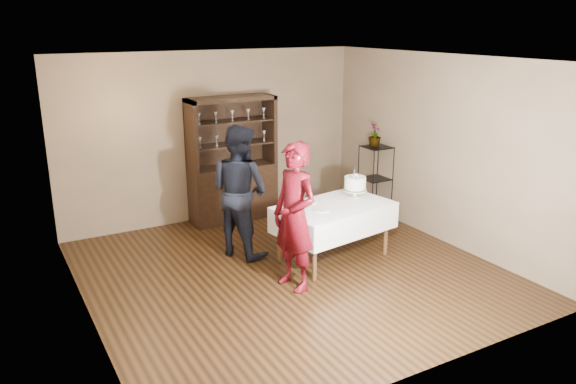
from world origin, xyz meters
name	(u,v)px	position (x,y,z in m)	size (l,w,h in m)	color
floor	(291,271)	(0.00, 0.00, 0.00)	(5.00, 5.00, 0.00)	black
ceiling	(291,59)	(0.00, 0.00, 2.70)	(5.00, 5.00, 0.00)	white
back_wall	(214,136)	(0.00, 2.50, 1.35)	(5.00, 0.02, 2.70)	brown
wall_left	(79,202)	(-2.50, 0.00, 1.35)	(0.02, 5.00, 2.70)	brown
wall_right	(441,149)	(2.50, 0.00, 1.35)	(0.02, 5.00, 2.70)	brown
china_hutch	(233,180)	(0.20, 2.25, 0.66)	(1.40, 0.48, 2.00)	black
plant_etagere	(375,179)	(2.28, 1.20, 0.65)	(0.42, 0.42, 1.20)	black
cake_table	(334,218)	(0.73, 0.10, 0.58)	(1.66, 1.17, 0.77)	silver
woman	(295,217)	(-0.17, -0.39, 0.90)	(0.66, 0.43, 1.81)	#3E050C
man	(239,191)	(-0.30, 0.88, 0.91)	(0.89, 0.69, 1.82)	black
cake	(355,184)	(1.18, 0.26, 0.95)	(0.33, 0.33, 0.46)	silver
plate_near	(321,210)	(0.45, -0.01, 0.77)	(0.21, 0.21, 0.01)	silver
plate_far	(311,202)	(0.51, 0.34, 0.77)	(0.16, 0.16, 0.01)	silver
potted_plant	(375,135)	(2.26, 1.24, 1.37)	(0.20, 0.20, 0.37)	#3A612E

